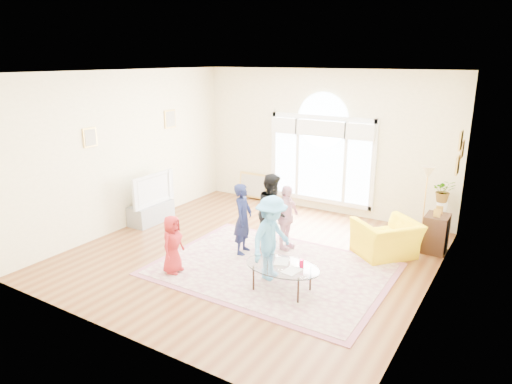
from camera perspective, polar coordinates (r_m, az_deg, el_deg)
The scene contains 18 objects.
ground at distance 8.33m, azimuth -0.53°, elevation -7.79°, with size 6.00×6.00×0.00m, color #5E3016.
room_shell at distance 10.27m, azimuth 7.96°, elevation 5.90°, with size 6.00×6.00×6.00m.
area_rug at distance 7.78m, azimuth 1.98°, elevation -9.57°, with size 3.60×2.60×0.02m, color #BFB296.
rug_border at distance 7.78m, azimuth 1.98°, elevation -9.60°, with size 3.80×2.80×0.01m, color #975568.
tv_console at distance 10.09m, azimuth -12.96°, elevation -2.54°, with size 0.45×1.00×0.42m, color gray.
television at distance 9.93m, azimuth -13.13°, elevation 0.42°, with size 0.18×1.16×0.67m.
coffee_table at distance 6.95m, azimuth 3.30°, elevation -9.34°, with size 1.19×0.77×0.54m.
armchair at distance 8.46m, azimuth 15.99°, elevation -5.64°, with size 1.02×0.89×0.66m, color yellow.
side_cabinet at distance 8.95m, azimuth 21.55°, elevation -4.83°, with size 0.40×0.50×0.70m, color black.
floor_lamp at distance 8.96m, azimuth 20.62°, elevation 1.57°, with size 0.26×0.26×1.51m.
plant_pedestal at distance 9.78m, azimuth 22.05°, elevation -3.11°, with size 0.20×0.20×0.70m, color white.
potted_plant at distance 9.61m, azimuth 22.42°, elevation 0.14°, with size 0.41×0.36×0.46m, color #33722D.
leaning_picture at distance 11.52m, azimuth -0.33°, elevation -0.83°, with size 0.80×0.05×0.62m, color tan.
child_red at distance 7.59m, azimuth -10.40°, elevation -6.43°, with size 0.48×0.31×0.97m, color maroon.
child_navy at distance 8.14m, azimuth -1.64°, elevation -3.37°, with size 0.47×0.31×1.29m, color #13193D.
child_black at distance 8.37m, azimuth 2.09°, elevation -2.39°, with size 0.68×0.53×1.40m, color black.
child_pink at distance 8.33m, azimuth 3.73°, elevation -3.21°, with size 0.71×0.29×1.21m, color #E7A8BB.
child_blue at distance 7.19m, azimuth 1.93°, elevation -5.77°, with size 0.88×0.51×1.37m, color #4E9DDA.
Camera 1 is at (4.05, -6.43, 3.42)m, focal length 32.00 mm.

